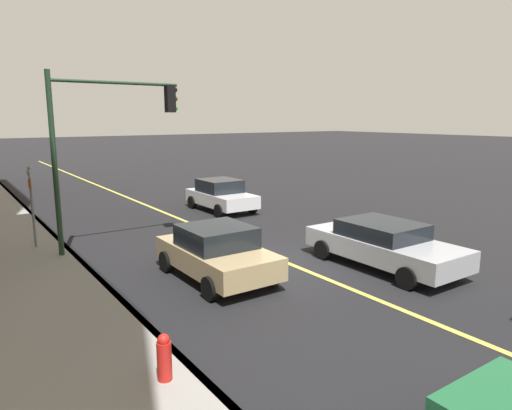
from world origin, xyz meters
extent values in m
plane|color=black|center=(0.00, 0.00, 0.00)|extent=(200.00, 200.00, 0.00)
cube|color=gray|center=(0.00, 6.98, 0.07)|extent=(80.00, 3.76, 0.15)
cube|color=slate|center=(0.00, 5.18, 0.07)|extent=(80.00, 0.16, 0.15)
cube|color=#D8CC4C|center=(0.00, 0.00, 0.01)|extent=(80.00, 0.16, 0.01)
cube|color=silver|center=(8.02, -2.42, 0.59)|extent=(3.92, 1.79, 0.58)
cube|color=black|center=(8.17, -2.42, 1.17)|extent=(1.87, 1.64, 0.59)
cylinder|color=black|center=(6.73, -3.30, 0.30)|extent=(0.60, 0.22, 0.60)
cylinder|color=black|center=(6.73, -1.55, 0.30)|extent=(0.60, 0.22, 0.60)
cylinder|color=black|center=(9.31, -3.30, 0.30)|extent=(0.60, 0.22, 0.60)
cylinder|color=black|center=(9.31, -1.55, 0.30)|extent=(0.60, 0.22, 0.60)
cube|color=#A8AAB2|center=(-1.88, -2.11, 0.59)|extent=(4.74, 1.93, 0.58)
cube|color=black|center=(-1.77, -2.11, 1.11)|extent=(2.22, 1.77, 0.45)
cylinder|color=black|center=(-3.44, -3.05, 0.30)|extent=(0.60, 0.22, 0.60)
cylinder|color=black|center=(-3.44, -1.17, 0.30)|extent=(0.60, 0.22, 0.60)
cylinder|color=black|center=(-0.31, -3.05, 0.30)|extent=(0.60, 0.22, 0.60)
cylinder|color=black|center=(-0.31, -1.17, 0.30)|extent=(0.60, 0.22, 0.60)
cube|color=tan|center=(0.05, 2.40, 0.60)|extent=(3.86, 1.87, 0.60)
cube|color=black|center=(0.05, 2.40, 1.18)|extent=(1.76, 1.72, 0.56)
cylinder|color=black|center=(1.33, 3.31, 0.30)|extent=(0.60, 0.22, 0.60)
cylinder|color=black|center=(1.33, 1.48, 0.30)|extent=(0.60, 0.22, 0.60)
cylinder|color=black|center=(-1.22, 3.31, 0.30)|extent=(0.60, 0.22, 0.60)
cylinder|color=black|center=(-1.22, 1.48, 0.30)|extent=(0.60, 0.22, 0.60)
cylinder|color=#1E3823|center=(4.25, 5.50, 2.84)|extent=(0.16, 0.16, 5.69)
cylinder|color=#1E3823|center=(4.25, 3.48, 5.39)|extent=(0.10, 4.04, 0.10)
cube|color=black|center=(4.25, 1.71, 4.94)|extent=(0.28, 0.30, 0.90)
sphere|color=#360605|center=(4.25, 1.53, 5.24)|extent=(0.18, 0.18, 0.18)
sphere|color=#392905|center=(4.25, 1.53, 4.94)|extent=(0.18, 0.18, 0.18)
sphere|color=green|center=(4.25, 1.53, 4.64)|extent=(0.18, 0.18, 0.18)
cylinder|color=slate|center=(5.65, 6.00, 1.39)|extent=(0.08, 0.08, 2.79)
cube|color=white|center=(5.65, 6.02, 2.59)|extent=(0.60, 0.02, 0.20)
cube|color=#DB5919|center=(5.65, 6.02, 2.24)|extent=(0.44, 0.02, 0.28)
cylinder|color=red|center=(-4.01, 5.70, 0.40)|extent=(0.24, 0.24, 0.80)
sphere|color=red|center=(-4.01, 5.70, 0.84)|extent=(0.20, 0.20, 0.20)
camera|label=1|loc=(-10.45, 8.36, 4.32)|focal=32.40mm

